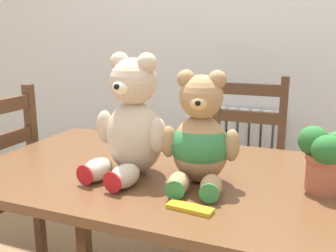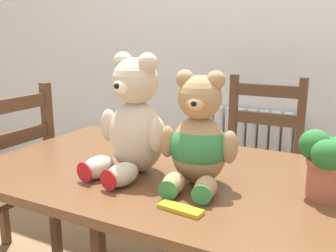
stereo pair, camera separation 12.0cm
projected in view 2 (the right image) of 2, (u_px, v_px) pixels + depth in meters
wall_back at (265, 14)px, 2.20m from camera, size 8.00×0.04×2.60m
radiator at (249, 172)px, 2.38m from camera, size 0.65×0.10×0.73m
dining_table at (170, 196)px, 1.32m from camera, size 1.36×0.81×0.71m
wooden_chair_behind at (256, 175)px, 1.92m from camera, size 0.40×0.41×0.97m
teddy_bear_left at (133, 123)px, 1.25m from camera, size 0.29×0.30×0.41m
teddy_bear_right at (198, 140)px, 1.16m from camera, size 0.25×0.28×0.36m
potted_plant at (329, 162)px, 1.06m from camera, size 0.17×0.15×0.20m
chocolate_bar at (180, 209)px, 1.00m from camera, size 0.13×0.05×0.01m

